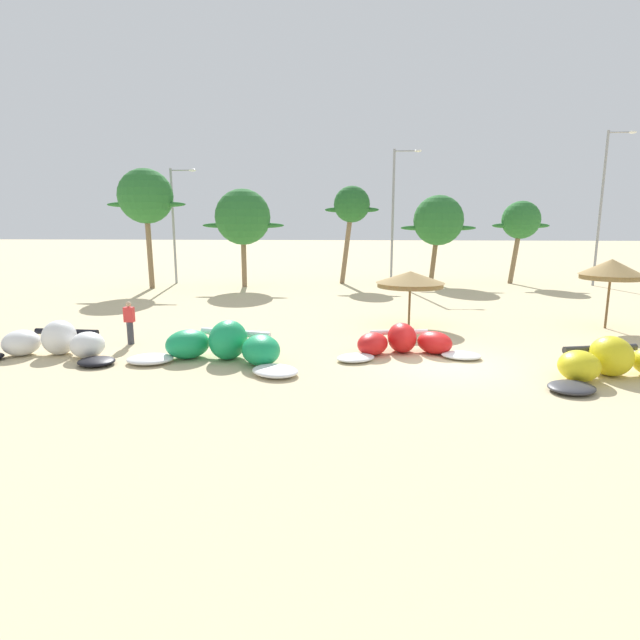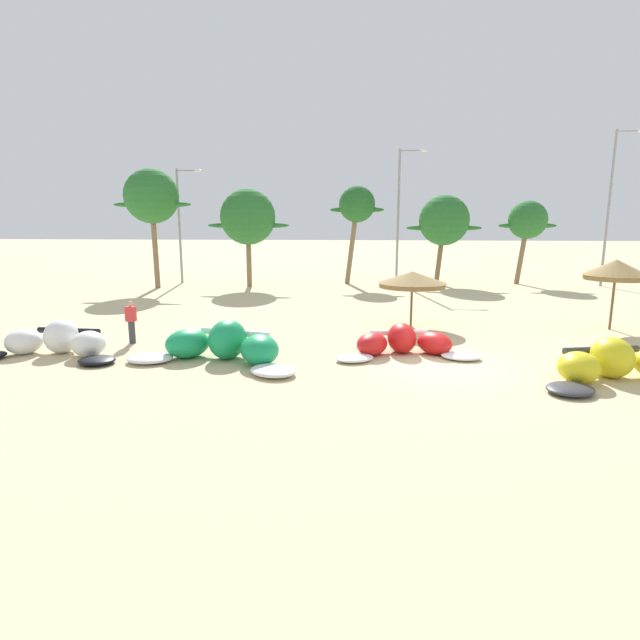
# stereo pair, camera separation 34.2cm
# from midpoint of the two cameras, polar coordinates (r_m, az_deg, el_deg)

# --- Properties ---
(ground_plane) EXTENTS (260.00, 260.00, 0.00)m
(ground_plane) POSITION_cam_midpoint_polar(r_m,az_deg,el_deg) (16.68, 13.65, -4.88)
(ground_plane) COLOR beige
(kite_far_left) EXTENTS (5.49, 2.58, 1.20)m
(kite_far_left) POSITION_cam_midpoint_polar(r_m,az_deg,el_deg) (19.33, -28.54, -2.36)
(kite_far_left) COLOR black
(kite_far_left) RESTS_ON ground
(kite_left) EXTENTS (6.05, 3.55, 1.31)m
(kite_left) POSITION_cam_midpoint_polar(r_m,az_deg,el_deg) (16.70, -11.53, -2.99)
(kite_left) COLOR white
(kite_left) RESTS_ON ground
(kite_left_of_center) EXTENTS (5.10, 2.76, 1.04)m
(kite_left_of_center) POSITION_cam_midpoint_polar(r_m,az_deg,el_deg) (17.54, 8.99, -2.59)
(kite_left_of_center) COLOR white
(kite_left_of_center) RESTS_ON ground
(kite_center) EXTENTS (5.61, 3.31, 1.19)m
(kite_center) POSITION_cam_midpoint_polar(r_m,az_deg,el_deg) (16.89, 30.41, -4.30)
(kite_center) COLOR #333338
(kite_center) RESTS_ON ground
(beach_umbrella_near_van) EXTENTS (3.02, 3.02, 2.43)m
(beach_umbrella_near_van) POSITION_cam_midpoint_polar(r_m,az_deg,el_deg) (22.22, 9.85, 4.62)
(beach_umbrella_near_van) COLOR brown
(beach_umbrella_near_van) RESTS_ON ground
(beach_umbrella_middle) EXTENTS (2.57, 2.57, 3.00)m
(beach_umbrella_middle) POSITION_cam_midpoint_polar(r_m,az_deg,el_deg) (24.59, 29.99, 5.06)
(beach_umbrella_middle) COLOR brown
(beach_umbrella_middle) RESTS_ON ground
(person_near_kites) EXTENTS (0.36, 0.24, 1.62)m
(person_near_kites) POSITION_cam_midpoint_polar(r_m,az_deg,el_deg) (20.05, -21.38, -0.29)
(person_near_kites) COLOR #383842
(person_near_kites) RESTS_ON ground
(palm_leftmost) EXTENTS (5.57, 3.71, 8.21)m
(palm_leftmost) POSITION_cam_midpoint_polar(r_m,az_deg,el_deg) (37.15, -19.56, 13.11)
(palm_leftmost) COLOR #7F6647
(palm_leftmost) RESTS_ON ground
(palm_left) EXTENTS (5.87, 3.91, 6.92)m
(palm_left) POSITION_cam_midpoint_polar(r_m,az_deg,el_deg) (36.39, -9.08, 11.50)
(palm_left) COLOR #7F6647
(palm_left) RESTS_ON ground
(palm_left_of_gap) EXTENTS (4.03, 2.69, 7.27)m
(palm_left_of_gap) POSITION_cam_midpoint_polar(r_m,az_deg,el_deg) (38.10, 3.37, 12.89)
(palm_left_of_gap) COLOR #7F6647
(palm_left_of_gap) RESTS_ON ground
(palm_center_left) EXTENTS (5.58, 3.72, 6.61)m
(palm_center_left) POSITION_cam_midpoint_polar(r_m,az_deg,el_deg) (38.99, 13.13, 10.97)
(palm_center_left) COLOR brown
(palm_center_left) RESTS_ON ground
(palm_center_right) EXTENTS (4.21, 2.81, 6.19)m
(palm_center_right) POSITION_cam_midpoint_polar(r_m,az_deg,el_deg) (40.85, 21.75, 10.47)
(palm_center_right) COLOR #7F6647
(palm_center_right) RESTS_ON ground
(lamppost_west) EXTENTS (2.02, 0.24, 8.53)m
(lamppost_west) POSITION_cam_midpoint_polar(r_m,az_deg,el_deg) (39.76, -16.43, 10.97)
(lamppost_west) COLOR gray
(lamppost_west) RESTS_ON ground
(lamppost_west_center) EXTENTS (2.08, 0.24, 9.91)m
(lamppost_west_center) POSITION_cam_midpoint_polar(r_m,az_deg,el_deg) (38.72, 8.33, 12.36)
(lamppost_west_center) COLOR gray
(lamppost_west_center) RESTS_ON ground
(lamppost_east_center) EXTENTS (1.99, 0.24, 10.93)m
(lamppost_east_center) POSITION_cam_midpoint_polar(r_m,az_deg,el_deg) (41.91, 29.44, 11.68)
(lamppost_east_center) COLOR gray
(lamppost_east_center) RESTS_ON ground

